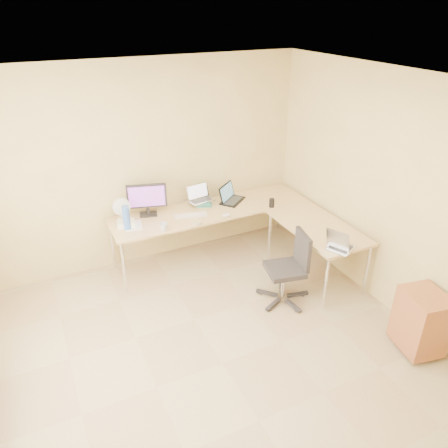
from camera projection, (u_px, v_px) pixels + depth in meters
name	position (u px, v px, depth m)	size (l,w,h in m)	color
floor	(223.00, 363.00, 4.20)	(4.50, 4.50, 0.00)	#A18460
ceiling	(222.00, 91.00, 2.98)	(4.50, 4.50, 0.00)	white
wall_back	(145.00, 167.00, 5.38)	(4.50, 4.50, 0.00)	#E0C17E
wall_right	(406.00, 204.00, 4.40)	(4.50, 4.50, 0.00)	#E0C17E
desk_main	(211.00, 233.00, 5.78)	(2.65, 0.70, 0.73)	tan
desk_return	(315.00, 251.00, 5.36)	(0.70, 1.30, 0.73)	tan
monitor	(147.00, 200.00, 5.35)	(0.49, 0.16, 0.42)	black
book_stack	(204.00, 202.00, 5.75)	(0.20, 0.27, 0.05)	#205D54
laptop_center	(201.00, 194.00, 5.67)	(0.33, 0.25, 0.21)	silver
laptop_black	(233.00, 193.00, 5.77)	(0.37, 0.27, 0.24)	black
keyboard	(191.00, 215.00, 5.42)	(0.41, 0.11, 0.02)	silver
mouse	(226.00, 215.00, 5.40)	(0.11, 0.07, 0.04)	beige
mug	(164.00, 227.00, 5.06)	(0.10, 0.10, 0.10)	silver
cd_stack	(197.00, 222.00, 5.24)	(0.14, 0.14, 0.03)	white
water_bottle	(126.00, 218.00, 5.05)	(0.08, 0.08, 0.30)	#375FB4
papers	(134.00, 226.00, 5.19)	(0.19, 0.27, 0.01)	white
white_box	(126.00, 224.00, 5.16)	(0.21, 0.15, 0.08)	white
desk_fan	(121.00, 210.00, 5.27)	(0.22, 0.22, 0.28)	white
black_cup	(272.00, 203.00, 5.63)	(0.07, 0.07, 0.12)	black
laptop_return	(342.00, 240.00, 4.67)	(0.26, 0.33, 0.22)	#A4A5AC
office_chair	(285.00, 264.00, 4.86)	(0.53, 0.53, 0.88)	black
cabinet	(421.00, 321.00, 4.21)	(0.37, 0.45, 0.63)	brown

